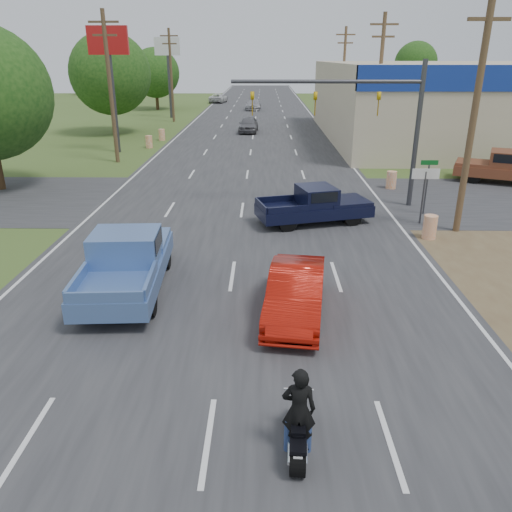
{
  "coord_description": "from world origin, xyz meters",
  "views": [
    {
      "loc": [
        1.08,
        -7.8,
        7.1
      ],
      "look_at": [
        0.85,
        6.65,
        1.3
      ],
      "focal_mm": 35.0,
      "sensor_mm": 36.0,
      "label": 1
    }
  ],
  "objects_px": {
    "red_convertible": "(296,293)",
    "distant_car_grey": "(249,125)",
    "distant_car_silver": "(253,105)",
    "distant_car_white": "(218,98)",
    "navy_pickup": "(317,205)",
    "motorcycle": "(298,434)",
    "blue_pickup": "(127,260)",
    "rider": "(299,414)",
    "brown_pickup": "(504,167)"
  },
  "relations": [
    {
      "from": "rider",
      "to": "distant_car_grey",
      "type": "distance_m",
      "value": 43.57
    },
    {
      "from": "blue_pickup",
      "to": "brown_pickup",
      "type": "distance_m",
      "value": 24.04
    },
    {
      "from": "navy_pickup",
      "to": "distant_car_white",
      "type": "distance_m",
      "value": 64.5
    },
    {
      "from": "rider",
      "to": "navy_pickup",
      "type": "bearing_deg",
      "value": -93.25
    },
    {
      "from": "distant_car_white",
      "to": "motorcycle",
      "type": "bearing_deg",
      "value": 104.32
    },
    {
      "from": "rider",
      "to": "brown_pickup",
      "type": "xyz_separation_m",
      "value": [
        13.67,
        22.3,
        0.08
      ]
    },
    {
      "from": "red_convertible",
      "to": "distant_car_grey",
      "type": "height_order",
      "value": "distant_car_grey"
    },
    {
      "from": "distant_car_silver",
      "to": "distant_car_white",
      "type": "height_order",
      "value": "distant_car_silver"
    },
    {
      "from": "distant_car_white",
      "to": "blue_pickup",
      "type": "bearing_deg",
      "value": 100.86
    },
    {
      "from": "red_convertible",
      "to": "navy_pickup",
      "type": "xyz_separation_m",
      "value": [
        1.46,
        8.86,
        0.12
      ]
    },
    {
      "from": "navy_pickup",
      "to": "distant_car_silver",
      "type": "relative_size",
      "value": 1.09
    },
    {
      "from": "motorcycle",
      "to": "distant_car_silver",
      "type": "xyz_separation_m",
      "value": [
        -2.26,
        66.26,
        0.29
      ]
    },
    {
      "from": "red_convertible",
      "to": "navy_pickup",
      "type": "height_order",
      "value": "navy_pickup"
    },
    {
      "from": "red_convertible",
      "to": "navy_pickup",
      "type": "bearing_deg",
      "value": 88.11
    },
    {
      "from": "distant_car_silver",
      "to": "distant_car_white",
      "type": "relative_size",
      "value": 0.99
    },
    {
      "from": "blue_pickup",
      "to": "navy_pickup",
      "type": "distance_m",
      "value": 9.8
    },
    {
      "from": "navy_pickup",
      "to": "distant_car_grey",
      "type": "xyz_separation_m",
      "value": [
        -3.97,
        29.21,
        -0.1
      ]
    },
    {
      "from": "motorcycle",
      "to": "distant_car_grey",
      "type": "distance_m",
      "value": 43.61
    },
    {
      "from": "rider",
      "to": "blue_pickup",
      "type": "relative_size",
      "value": 0.29
    },
    {
      "from": "red_convertible",
      "to": "brown_pickup",
      "type": "relative_size",
      "value": 0.72
    },
    {
      "from": "brown_pickup",
      "to": "distant_car_grey",
      "type": "relative_size",
      "value": 1.39
    },
    {
      "from": "motorcycle",
      "to": "distant_car_white",
      "type": "xyz_separation_m",
      "value": [
        -8.26,
        78.06,
        0.27
      ]
    },
    {
      "from": "blue_pickup",
      "to": "distant_car_white",
      "type": "height_order",
      "value": "blue_pickup"
    },
    {
      "from": "navy_pickup",
      "to": "brown_pickup",
      "type": "bearing_deg",
      "value": 107.74
    },
    {
      "from": "red_convertible",
      "to": "rider",
      "type": "relative_size",
      "value": 2.51
    },
    {
      "from": "rider",
      "to": "blue_pickup",
      "type": "bearing_deg",
      "value": -51.36
    },
    {
      "from": "rider",
      "to": "distant_car_silver",
      "type": "relative_size",
      "value": 0.35
    },
    {
      "from": "rider",
      "to": "distant_car_silver",
      "type": "xyz_separation_m",
      "value": [
        -2.26,
        66.22,
        -0.16
      ]
    },
    {
      "from": "rider",
      "to": "brown_pickup",
      "type": "bearing_deg",
      "value": -117.91
    },
    {
      "from": "motorcycle",
      "to": "distant_car_white",
      "type": "bearing_deg",
      "value": 99.64
    },
    {
      "from": "distant_car_silver",
      "to": "distant_car_white",
      "type": "xyz_separation_m",
      "value": [
        -6.0,
        11.8,
        -0.02
      ]
    },
    {
      "from": "motorcycle",
      "to": "brown_pickup",
      "type": "height_order",
      "value": "brown_pickup"
    },
    {
      "from": "blue_pickup",
      "to": "distant_car_silver",
      "type": "bearing_deg",
      "value": 83.93
    },
    {
      "from": "navy_pickup",
      "to": "distant_car_silver",
      "type": "bearing_deg",
      "value": 168.33
    },
    {
      "from": "distant_car_grey",
      "to": "rider",
      "type": "bearing_deg",
      "value": -84.47
    },
    {
      "from": "rider",
      "to": "navy_pickup",
      "type": "distance_m",
      "value": 14.4
    },
    {
      "from": "blue_pickup",
      "to": "distant_car_silver",
      "type": "height_order",
      "value": "blue_pickup"
    },
    {
      "from": "distant_car_white",
      "to": "brown_pickup",
      "type": "bearing_deg",
      "value": 119.76
    },
    {
      "from": "blue_pickup",
      "to": "rider",
      "type": "bearing_deg",
      "value": -58.3
    },
    {
      "from": "brown_pickup",
      "to": "distant_car_white",
      "type": "relative_size",
      "value": 1.22
    },
    {
      "from": "navy_pickup",
      "to": "distant_car_silver",
      "type": "distance_m",
      "value": 52.08
    },
    {
      "from": "distant_car_silver",
      "to": "blue_pickup",
      "type": "bearing_deg",
      "value": -90.26
    },
    {
      "from": "distant_car_white",
      "to": "distant_car_silver",
      "type": "bearing_deg",
      "value": 125.24
    },
    {
      "from": "distant_car_grey",
      "to": "distant_car_white",
      "type": "height_order",
      "value": "distant_car_grey"
    },
    {
      "from": "blue_pickup",
      "to": "distant_car_white",
      "type": "distance_m",
      "value": 70.86
    },
    {
      "from": "motorcycle",
      "to": "distant_car_grey",
      "type": "xyz_separation_m",
      "value": [
        -2.26,
        43.55,
        0.32
      ]
    },
    {
      "from": "red_convertible",
      "to": "distant_car_silver",
      "type": "height_order",
      "value": "red_convertible"
    },
    {
      "from": "distant_car_silver",
      "to": "red_convertible",
      "type": "bearing_deg",
      "value": -85.16
    },
    {
      "from": "motorcycle",
      "to": "rider",
      "type": "relative_size",
      "value": 1.09
    },
    {
      "from": "motorcycle",
      "to": "blue_pickup",
      "type": "height_order",
      "value": "blue_pickup"
    }
  ]
}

